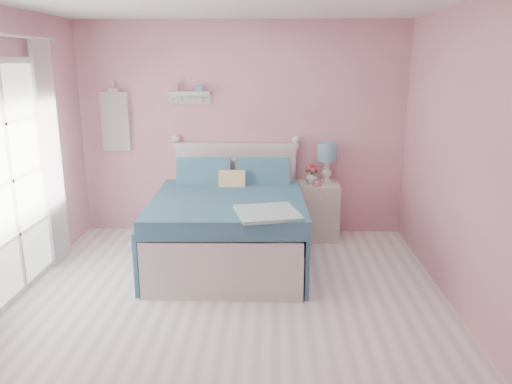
# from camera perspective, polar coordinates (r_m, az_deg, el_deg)

# --- Properties ---
(floor) EXTENTS (4.50, 4.50, 0.00)m
(floor) POSITION_cam_1_polar(r_m,az_deg,el_deg) (4.44, -3.34, -13.87)
(floor) COLOR silver
(floor) RESTS_ON ground
(room_shell) EXTENTS (4.50, 4.50, 4.50)m
(room_shell) POSITION_cam_1_polar(r_m,az_deg,el_deg) (3.93, -3.68, 6.83)
(room_shell) COLOR #C77E99
(room_shell) RESTS_ON floor
(bed) EXTENTS (1.61, 2.00, 1.15)m
(bed) POSITION_cam_1_polar(r_m,az_deg,el_deg) (5.43, -2.99, -3.79)
(bed) COLOR silver
(bed) RESTS_ON floor
(nightstand) EXTENTS (0.48, 0.47, 0.69)m
(nightstand) POSITION_cam_1_polar(r_m,az_deg,el_deg) (6.16, 7.12, -2.11)
(nightstand) COLOR beige
(nightstand) RESTS_ON floor
(table_lamp) EXTENTS (0.24, 0.24, 0.48)m
(table_lamp) POSITION_cam_1_polar(r_m,az_deg,el_deg) (6.09, 8.13, 4.20)
(table_lamp) COLOR white
(table_lamp) RESTS_ON nightstand
(vase) EXTENTS (0.15, 0.15, 0.15)m
(vase) POSITION_cam_1_polar(r_m,az_deg,el_deg) (6.03, 6.35, 1.68)
(vase) COLOR silver
(vase) RESTS_ON nightstand
(teacup) EXTENTS (0.11, 0.11, 0.07)m
(teacup) POSITION_cam_1_polar(r_m,az_deg,el_deg) (5.94, 7.01, 1.05)
(teacup) COLOR #D18C90
(teacup) RESTS_ON nightstand
(roses) EXTENTS (0.14, 0.11, 0.12)m
(roses) POSITION_cam_1_polar(r_m,az_deg,el_deg) (6.00, 6.37, 2.75)
(roses) COLOR #D24758
(roses) RESTS_ON vase
(wall_shelf) EXTENTS (0.50, 0.15, 0.25)m
(wall_shelf) POSITION_cam_1_polar(r_m,az_deg,el_deg) (6.16, -7.63, 11.01)
(wall_shelf) COLOR silver
(wall_shelf) RESTS_ON room_shell
(hanging_dress) EXTENTS (0.34, 0.03, 0.72)m
(hanging_dress) POSITION_cam_1_polar(r_m,az_deg,el_deg) (6.40, -15.79, 7.72)
(hanging_dress) COLOR white
(hanging_dress) RESTS_ON room_shell
(french_door) EXTENTS (0.04, 1.32, 2.16)m
(french_door) POSITION_cam_1_polar(r_m,az_deg,el_deg) (4.99, -26.22, 1.08)
(french_door) COLOR silver
(french_door) RESTS_ON floor
(curtain_far) EXTENTS (0.04, 0.40, 2.32)m
(curtain_far) POSITION_cam_1_polar(r_m,az_deg,el_deg) (5.60, -22.40, 3.95)
(curtain_far) COLOR white
(curtain_far) RESTS_ON floor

